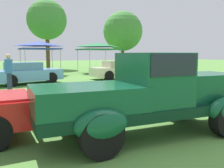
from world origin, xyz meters
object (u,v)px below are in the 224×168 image
feature_pickup_truck (149,93)px  canopy_tent_center_field (39,45)px  canopy_tent_right_field (98,46)px  spectator_near_truck (146,69)px  spectator_between_cars (9,72)px  show_car_skyblue (26,73)px  show_car_cream (120,70)px  show_car_yellow (159,67)px

feature_pickup_truck → canopy_tent_center_field: bearing=86.2°
canopy_tent_right_field → spectator_near_truck: bearing=-100.5°
canopy_tent_right_field → spectator_between_cars: bearing=-133.3°
spectator_between_cars → canopy_tent_center_field: bearing=70.7°
feature_pickup_truck → spectator_between_cars: (-2.03, 7.38, 0.04)m
canopy_tent_right_field → show_car_skyblue: bearing=-141.1°
feature_pickup_truck → canopy_tent_right_field: (6.24, 16.14, 1.55)m
show_car_cream → canopy_tent_right_field: (1.08, 5.80, 1.83)m
spectator_between_cars → canopy_tent_center_field: canopy_tent_center_field is taller
show_car_yellow → spectator_between_cars: (-11.87, -4.58, 0.31)m
spectator_near_truck → canopy_tent_right_field: size_ratio=0.52×
show_car_yellow → spectator_near_truck: bearing=-133.4°
show_car_skyblue → spectator_near_truck: bearing=-38.1°
show_car_skyblue → show_car_yellow: (10.74, 1.58, 0.00)m
show_car_yellow → spectator_between_cars: size_ratio=2.55×
spectator_between_cars → canopy_tent_center_field: size_ratio=0.57×
show_car_cream → show_car_yellow: (4.68, 1.62, 0.00)m
show_car_yellow → show_car_skyblue: bearing=-171.6°
feature_pickup_truck → canopy_tent_center_field: size_ratio=1.60×
spectator_between_cars → spectator_near_truck: bearing=-10.2°
show_car_yellow → feature_pickup_truck: bearing=-129.4°
show_car_skyblue → show_car_cream: bearing=-0.4°
feature_pickup_truck → show_car_skyblue: (-0.90, 10.39, -0.27)m
show_car_yellow → canopy_tent_right_field: 5.81m
show_car_cream → show_car_yellow: bearing=19.1°
show_car_skyblue → show_car_cream: (6.06, -0.05, 0.00)m
show_car_yellow → spectator_near_truck: (-5.44, -5.74, 0.31)m
show_car_skyblue → canopy_tent_center_field: bearing=71.4°
spectator_near_truck → show_car_cream: bearing=79.6°
show_car_skyblue → canopy_tent_right_field: (7.14, 5.76, 1.83)m
feature_pickup_truck → spectator_near_truck: (4.40, 6.23, 0.04)m
show_car_yellow → canopy_tent_right_field: size_ratio=1.34×
feature_pickup_truck → show_car_cream: 11.56m
canopy_tent_center_field → spectator_between_cars: bearing=-109.3°
feature_pickup_truck → show_car_cream: feature_pickup_truck is taller
spectator_near_truck → show_car_skyblue: bearing=141.9°
spectator_near_truck → show_car_yellow: bearing=46.6°
show_car_cream → canopy_tent_center_field: size_ratio=1.35×
show_car_cream → canopy_tent_center_field: (-4.09, 5.88, 1.82)m
spectator_near_truck → spectator_between_cars: bearing=169.8°
show_car_skyblue → spectator_between_cars: size_ratio=2.45×
feature_pickup_truck → canopy_tent_right_field: bearing=68.9°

